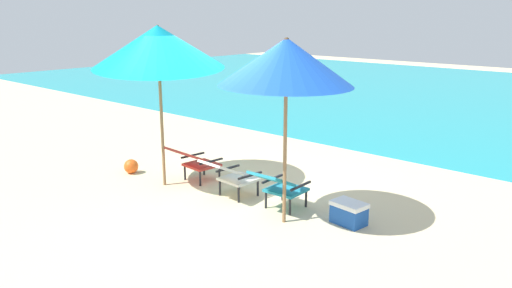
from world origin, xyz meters
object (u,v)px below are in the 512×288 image
beach_umbrella_right (286,62)px  lounge_chair_right (279,185)px  beach_umbrella_left (158,46)px  cooler_box (349,213)px  lounge_chair_left (194,160)px  beach_ball (131,166)px  lounge_chair_center (231,174)px

beach_umbrella_right → lounge_chair_right: bearing=138.9°
beach_umbrella_left → cooler_box: (3.22, 0.67, -2.16)m
lounge_chair_right → beach_umbrella_right: bearing=-41.1°
lounge_chair_left → cooler_box: size_ratio=1.81×
lounge_chair_left → beach_ball: (-1.24, -0.43, -0.27)m
beach_umbrella_left → beach_ball: beach_umbrella_left is taller
beach_umbrella_left → beach_umbrella_right: 2.52m
lounge_chair_left → lounge_chair_right: bearing=-0.9°
lounge_chair_left → cooler_box: lounge_chair_left is taller
beach_umbrella_right → beach_ball: size_ratio=9.71×
cooler_box → lounge_chair_right: bearing=-164.9°
lounge_chair_center → beach_umbrella_left: 2.34m
lounge_chair_right → beach_ball: (-3.17, -0.39, -0.27)m
lounge_chair_left → lounge_chair_center: same height
lounge_chair_right → cooler_box: 1.09m
lounge_chair_center → cooler_box: lounge_chair_center is taller
lounge_chair_center → beach_umbrella_left: (-1.30, -0.29, 1.92)m
beach_umbrella_left → beach_umbrella_right: (2.51, 0.12, -0.10)m
beach_umbrella_right → beach_umbrella_left: bearing=-177.2°
lounge_chair_left → beach_umbrella_left: beach_umbrella_left is taller
lounge_chair_center → beach_ball: bearing=-172.7°
beach_ball → cooler_box: bearing=9.1°
lounge_chair_left → beach_ball: lounge_chair_left is taller
beach_umbrella_left → lounge_chair_center: bearing=12.6°
lounge_chair_right → beach_ball: 3.21m
lounge_chair_right → lounge_chair_left: bearing=179.1°
lounge_chair_right → beach_umbrella_right: 1.87m
lounge_chair_left → lounge_chair_right: 1.93m
lounge_chair_left → cooler_box: 2.97m
beach_umbrella_left → beach_ball: bearing=180.0°
lounge_chair_left → lounge_chair_right: same height
lounge_chair_center → beach_umbrella_right: 2.20m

